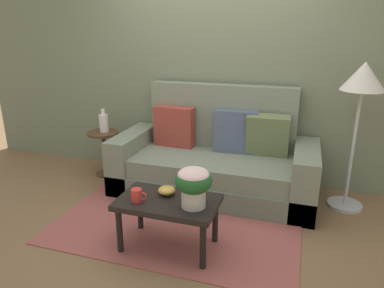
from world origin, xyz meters
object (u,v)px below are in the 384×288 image
object	(u,v)px
side_table	(104,145)
coffee_mug	(137,195)
couch	(215,161)
snack_bowl	(167,190)
coffee_table	(168,207)
floor_lamp	(362,88)
table_vase	(104,123)
potted_plant	(193,183)

from	to	relation	value
side_table	coffee_mug	bearing A→B (deg)	-49.84
couch	snack_bowl	size ratio (longest dim) A/B	15.07
side_table	snack_bowl	bearing A→B (deg)	-41.21
coffee_table	side_table	distance (m)	1.78
floor_lamp	coffee_mug	world-z (taller)	floor_lamp
table_vase	potted_plant	bearing A→B (deg)	-39.40
floor_lamp	snack_bowl	distance (m)	2.03
side_table	snack_bowl	world-z (taller)	side_table
snack_bowl	couch	bearing A→B (deg)	82.92
side_table	potted_plant	distance (m)	2.00
couch	floor_lamp	bearing A→B (deg)	1.57
table_vase	floor_lamp	bearing A→B (deg)	0.12
coffee_table	snack_bowl	size ratio (longest dim) A/B	5.63
potted_plant	side_table	bearing A→B (deg)	141.25
snack_bowl	coffee_table	bearing A→B (deg)	-62.95
floor_lamp	table_vase	world-z (taller)	floor_lamp
couch	side_table	distance (m)	1.41
coffee_table	side_table	size ratio (longest dim) A/B	1.45
coffee_table	side_table	bearing A→B (deg)	137.67
potted_plant	couch	bearing A→B (deg)	96.29
couch	snack_bowl	world-z (taller)	couch
potted_plant	table_vase	world-z (taller)	table_vase
floor_lamp	table_vase	size ratio (longest dim) A/B	5.22
table_vase	snack_bowl	bearing A→B (deg)	-41.97
side_table	floor_lamp	world-z (taller)	floor_lamp
coffee_table	side_table	xyz separation A→B (m)	(-1.32, 1.20, 0.01)
coffee_table	coffee_mug	bearing A→B (deg)	-156.79
side_table	table_vase	size ratio (longest dim) A/B	1.98
coffee_table	potted_plant	size ratio (longest dim) A/B	2.56
coffee_mug	floor_lamp	bearing A→B (deg)	37.92
floor_lamp	coffee_mug	size ratio (longest dim) A/B	10.93
coffee_table	floor_lamp	bearing A→B (deg)	39.77
potted_plant	coffee_mug	distance (m)	0.48
coffee_table	coffee_mug	size ratio (longest dim) A/B	6.03
floor_lamp	coffee_table	bearing A→B (deg)	-140.23
couch	table_vase	size ratio (longest dim) A/B	7.71
side_table	floor_lamp	distance (m)	2.91
snack_bowl	table_vase	distance (m)	1.71
side_table	potted_plant	size ratio (longest dim) A/B	1.76
potted_plant	coffee_table	bearing A→B (deg)	169.84
couch	coffee_mug	xyz separation A→B (m)	(-0.32, -1.28, 0.15)
potted_plant	coffee_mug	bearing A→B (deg)	-173.09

